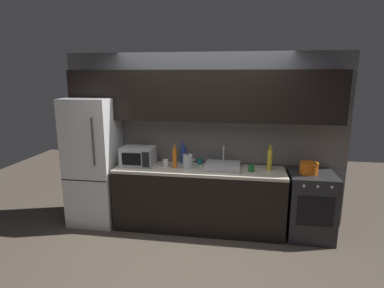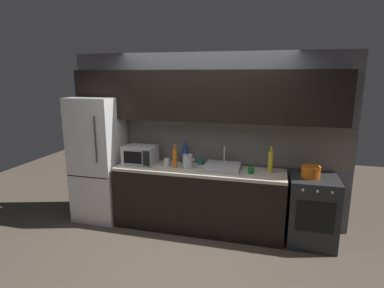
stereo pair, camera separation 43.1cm
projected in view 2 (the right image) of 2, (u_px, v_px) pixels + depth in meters
ground_plane at (181, 262)px, 3.72m from camera, size 10.00×10.00×0.00m
back_wall at (204, 120)px, 4.51m from camera, size 4.12×0.44×2.50m
counter_run at (199, 199)px, 4.47m from camera, size 2.38×0.60×0.90m
refrigerator at (99, 159)px, 4.76m from camera, size 0.68×0.69×1.87m
oven_range at (312, 210)px, 4.08m from camera, size 0.60×0.62×0.90m
microwave at (140, 155)px, 4.58m from camera, size 0.46×0.35×0.27m
sink_basin at (223, 167)px, 4.31m from camera, size 0.48×0.38×0.30m
kettle at (188, 161)px, 4.37m from camera, size 0.17×0.14×0.22m
wine_bottle_blue at (185, 154)px, 4.61m from camera, size 0.08×0.08×0.33m
wine_bottle_orange at (175, 158)px, 4.39m from camera, size 0.06×0.06×0.33m
wine_bottle_yellow at (271, 162)px, 4.17m from camera, size 0.07×0.07×0.36m
mug_green at (251, 170)px, 4.15m from camera, size 0.08×0.08×0.09m
mug_white at (167, 162)px, 4.50m from camera, size 0.09×0.09×0.10m
mug_teal at (201, 162)px, 4.57m from camera, size 0.08×0.08×0.09m
cooking_pot at (311, 172)px, 3.99m from camera, size 0.24×0.24×0.15m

